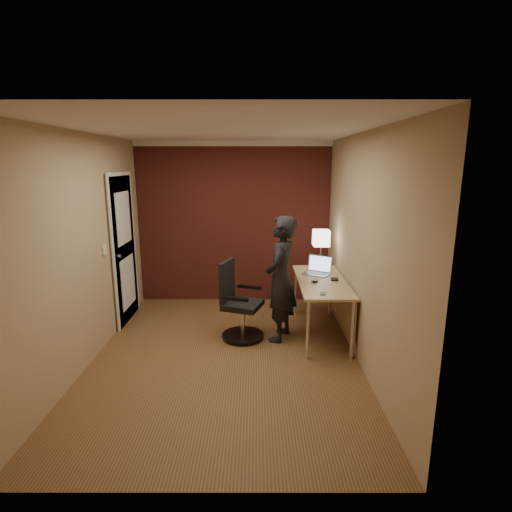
# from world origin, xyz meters

# --- Properties ---
(room) EXTENTS (4.00, 4.00, 4.00)m
(room) POSITION_xyz_m (-0.27, 1.54, 1.37)
(room) COLOR brown
(room) RESTS_ON ground
(desk) EXTENTS (0.60, 1.50, 0.73)m
(desk) POSITION_xyz_m (1.25, 0.59, 0.60)
(desk) COLOR tan
(desk) RESTS_ON ground
(desk_lamp) EXTENTS (0.22, 0.22, 0.54)m
(desk_lamp) POSITION_xyz_m (1.26, 1.21, 1.15)
(desk_lamp) COLOR silver
(desk_lamp) RESTS_ON desk
(laptop) EXTENTS (0.42, 0.39, 0.23)m
(laptop) POSITION_xyz_m (1.18, 0.89, 0.79)
(laptop) COLOR silver
(laptop) RESTS_ON desk
(mouse) EXTENTS (0.09, 0.12, 0.03)m
(mouse) POSITION_xyz_m (1.08, 0.49, 0.75)
(mouse) COLOR black
(mouse) RESTS_ON desk
(phone) EXTENTS (0.08, 0.12, 0.01)m
(phone) POSITION_xyz_m (1.11, 0.04, 0.73)
(phone) COLOR black
(phone) RESTS_ON desk
(wallet) EXTENTS (0.10, 0.12, 0.02)m
(wallet) POSITION_xyz_m (1.34, 0.58, 0.74)
(wallet) COLOR black
(wallet) RESTS_ON desk
(office_chair) EXTENTS (0.56, 0.61, 0.97)m
(office_chair) POSITION_xyz_m (0.13, 0.47, 0.43)
(office_chair) COLOR black
(office_chair) RESTS_ON ground
(person) EXTENTS (0.54, 0.66, 1.56)m
(person) POSITION_xyz_m (0.65, 0.45, 0.78)
(person) COLOR black
(person) RESTS_ON ground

